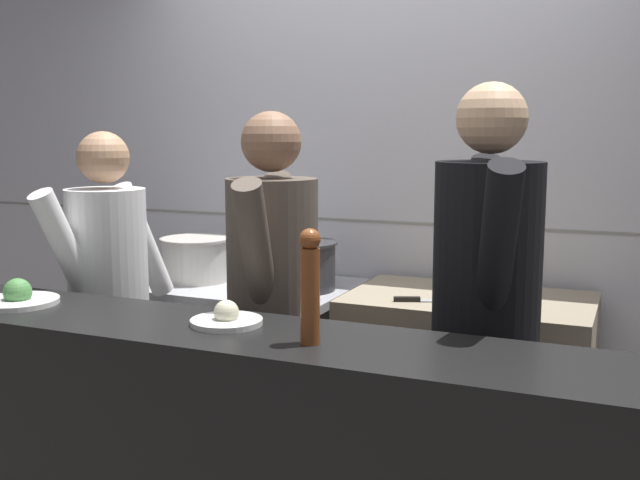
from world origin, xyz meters
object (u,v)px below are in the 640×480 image
(pepper_mill, at_px, (310,284))
(chef_line, at_px, (485,318))
(chef_sous, at_px, (273,312))
(chef_head_cook, at_px, (109,303))
(chefs_knife, at_px, (428,300))
(sauce_pot, at_px, (301,264))
(oven_range, at_px, (242,368))
(stock_pot, at_px, (196,258))
(plated_dish_main, at_px, (18,298))
(plated_dish_appetiser, at_px, (226,318))

(pepper_mill, xyz_separation_m, chef_line, (0.38, 0.58, -0.19))
(chef_sous, bearing_deg, chef_head_cook, 167.05)
(chefs_knife, xyz_separation_m, chef_sous, (-0.45, -0.53, 0.03))
(chef_head_cook, bearing_deg, sauce_pot, 61.02)
(chefs_knife, height_order, chef_line, chef_line)
(chef_head_cook, xyz_separation_m, chef_sous, (0.76, -0.01, 0.04))
(oven_range, height_order, pepper_mill, pepper_mill)
(stock_pot, relative_size, sauce_pot, 1.01)
(plated_dish_main, relative_size, chef_head_cook, 0.17)
(chef_head_cook, bearing_deg, plated_dish_main, -75.94)
(oven_range, distance_m, chefs_knife, 1.10)
(stock_pot, relative_size, chef_line, 0.20)
(chef_line, bearing_deg, chef_head_cook, 162.51)
(plated_dish_appetiser, relative_size, chef_head_cook, 0.14)
(stock_pot, height_order, plated_dish_appetiser, same)
(chef_head_cook, distance_m, chef_line, 1.55)
(sauce_pot, relative_size, plated_dish_appetiser, 1.52)
(plated_dish_appetiser, height_order, pepper_mill, pepper_mill)
(pepper_mill, xyz_separation_m, chef_head_cook, (-1.16, 0.56, -0.28))
(plated_dish_appetiser, bearing_deg, plated_dish_main, -176.60)
(plated_dish_main, height_order, chef_head_cook, chef_head_cook)
(chef_sous, relative_size, chef_line, 0.95)
(plated_dish_appetiser, relative_size, pepper_mill, 0.68)
(chefs_knife, relative_size, plated_dish_main, 1.21)
(oven_range, relative_size, plated_dish_main, 3.92)
(sauce_pot, relative_size, chef_sous, 0.21)
(stock_pot, bearing_deg, plated_dish_main, -88.78)
(sauce_pot, height_order, chef_line, chef_line)
(plated_dish_main, relative_size, plated_dish_appetiser, 1.23)
(stock_pot, distance_m, pepper_mill, 1.69)
(chef_head_cook, xyz_separation_m, chef_line, (1.55, 0.02, 0.09))
(chefs_knife, bearing_deg, chef_line, -56.58)
(plated_dish_main, distance_m, pepper_mill, 1.15)
(oven_range, bearing_deg, chef_sous, -52.70)
(oven_range, bearing_deg, sauce_pot, -2.72)
(chefs_knife, distance_m, chef_line, 0.61)
(oven_range, xyz_separation_m, plated_dish_appetiser, (0.60, -1.15, 0.58))
(sauce_pot, height_order, pepper_mill, pepper_mill)
(plated_dish_main, bearing_deg, chef_sous, 34.49)
(stock_pot, bearing_deg, pepper_mill, -46.30)
(chefs_knife, xyz_separation_m, plated_dish_main, (-1.19, -1.04, 0.12))
(plated_dish_appetiser, distance_m, chef_sous, 0.47)
(chefs_knife, xyz_separation_m, plated_dish_appetiser, (-0.38, -0.99, 0.12))
(oven_range, distance_m, chef_sous, 1.00)
(plated_dish_main, relative_size, chef_line, 0.16)
(stock_pot, xyz_separation_m, sauce_pot, (0.56, 0.01, 0.01))
(chefs_knife, bearing_deg, plated_dish_appetiser, -110.96)
(chefs_knife, distance_m, plated_dish_main, 1.58)
(plated_dish_main, height_order, chef_sous, chef_sous)
(oven_range, bearing_deg, chef_line, -26.90)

